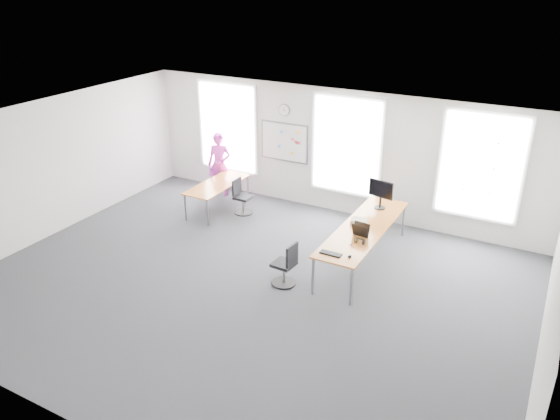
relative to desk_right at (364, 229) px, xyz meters
The scene contains 23 objects.
floor 2.56m from the desk_right, 129.71° to the right, with size 10.00×10.00×0.00m, color #2C2D32.
ceiling 3.33m from the desk_right, 129.71° to the right, with size 10.00×10.00×0.00m, color white.
wall_back 2.74m from the desk_right, 126.44° to the left, with size 10.00×10.00×0.00m, color white.
wall_front 6.13m from the desk_right, 104.88° to the right, with size 10.00×10.00×0.00m, color white.
wall_left 6.87m from the desk_right, 164.00° to the right, with size 10.00×10.00×0.00m, color white.
wall_right 3.99m from the desk_right, 28.71° to the right, with size 10.00×10.00×0.00m, color white.
window_left 5.11m from the desk_right, 155.42° to the left, with size 1.60×0.06×2.20m, color white.
window_mid 2.62m from the desk_right, 121.18° to the left, with size 1.60×0.06×2.20m, color white.
window_right 2.88m from the desk_right, 50.24° to the left, with size 1.60×0.06×2.20m, color white.
desk_right is the anchor object (origin of this frame).
desk_left 4.13m from the desk_right, 169.15° to the left, with size 0.75×1.88×0.69m.
chair_right 1.81m from the desk_right, 122.62° to the right, with size 0.47×0.47×0.87m.
chair_left 3.59m from the desk_right, 165.34° to the left, with size 0.46×0.46×0.85m.
person 4.84m from the desk_right, 160.45° to the left, with size 0.61×0.40×1.67m, color #EB39CE.
whiteboard 3.68m from the desk_right, 144.38° to the left, with size 1.20×0.03×0.90m, color white.
wall_clock 3.93m from the desk_right, 144.38° to the left, with size 0.30×0.30×0.04m, color gray.
keyboard 1.35m from the desk_right, 95.67° to the right, with size 0.41×0.15×0.02m, color black.
mouse 1.30m from the desk_right, 80.80° to the right, with size 0.07×0.10×0.04m, color black.
lens_cap 0.83m from the desk_right, 86.47° to the right, with size 0.06×0.06×0.01m, color black.
headphones 0.74m from the desk_right, 76.13° to the right, with size 0.19×0.10×0.11m.
laptop_sleeve 0.46m from the desk_right, 78.85° to the right, with size 0.34×0.22×0.27m.
paper_stack 0.19m from the desk_right, 152.57° to the left, with size 0.32×0.24×0.11m, color beige.
monitor 1.11m from the desk_right, 91.69° to the left, with size 0.57×0.23×0.64m.
Camera 1 is at (4.74, -7.46, 5.52)m, focal length 35.00 mm.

